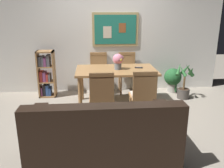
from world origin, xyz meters
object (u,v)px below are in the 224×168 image
dining_chair_far_left (99,69)px  tv_remote (139,68)px  flower_vase (118,60)px  potted_ivy (173,78)px  dining_table (116,74)px  dining_chair_near_left (102,94)px  dining_chair_far_right (127,69)px  bookshelf (46,75)px  dining_chair_near_right (143,92)px  leather_couch (103,138)px  potted_palm (184,84)px

dining_chair_far_left → tv_remote: dining_chair_far_left is taller
dining_chair_far_left → flower_vase: (0.35, -0.86, 0.37)m
potted_ivy → tv_remote: (-0.93, -0.65, 0.43)m
dining_table → dining_chair_near_left: bearing=-110.7°
dining_chair_far_right → bookshelf: bookshelf is taller
dining_chair_near_right → bookshelf: size_ratio=0.90×
leather_couch → tv_remote: 2.08m
tv_remote → flower_vase: bearing=-171.6°
dining_chair_far_left → flower_vase: flower_vase is taller
dining_table → dining_chair_far_right: size_ratio=1.68×
dining_table → dining_chair_far_left: dining_chair_far_left is taller
dining_chair_far_right → tv_remote: bearing=-81.8°
dining_chair_near_right → bookshelf: bearing=141.1°
dining_chair_far_left → bookshelf: 1.17m
dining_chair_far_right → leather_couch: dining_chair_far_right is taller
dining_chair_near_left → dining_chair_near_right: bearing=1.5°
dining_chair_near_right → dining_chair_near_left: size_ratio=1.00×
dining_chair_far_right → leather_couch: 2.74m
dining_chair_near_right → flower_vase: flower_vase is taller
leather_couch → bookshelf: bearing=114.3°
dining_chair_far_left → flower_vase: 1.00m
dining_chair_near_right → tv_remote: dining_chair_near_right is taller
potted_palm → dining_chair_far_left: bearing=161.9°
dining_chair_far_right → flower_vase: 0.96m
dining_table → bookshelf: size_ratio=1.52×
bookshelf → potted_palm: bearing=-7.6°
dining_chair_near_left → dining_chair_far_left: bearing=89.8°
potted_ivy → bookshelf: bearing=-179.1°
flower_vase → dining_chair_near_left: bearing=-113.1°
dining_table → potted_palm: (1.49, 0.26, -0.33)m
dining_chair_far_left → potted_palm: bearing=-18.1°
dining_table → dining_chair_near_right: 0.90m
tv_remote → bookshelf: bearing=162.4°
dining_chair_far_right → tv_remote: 0.81m
flower_vase → tv_remote: 0.45m
potted_ivy → potted_palm: 0.45m
dining_chair_far_left → potted_ivy: size_ratio=1.63×
dining_chair_near_left → bookshelf: (-1.14, 1.49, -0.05)m
dining_chair_near_right → dining_chair_far_left: bearing=112.0°
potted_palm → dining_table: bearing=-170.0°
dining_chair_near_right → flower_vase: (-0.33, 0.81, 0.37)m
dining_chair_far_left → potted_ivy: 1.71m
leather_couch → tv_remote: (0.79, 1.88, 0.44)m
dining_chair_far_left → tv_remote: size_ratio=5.62×
leather_couch → tv_remote: size_ratio=11.12×
dining_chair_far_right → bookshelf: 1.81m
leather_couch → potted_ivy: 3.05m
dining_chair_far_right → bookshelf: bearing=-174.8°
flower_vase → potted_palm: bearing=10.7°
dining_chair_near_left → leather_couch: size_ratio=0.51×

